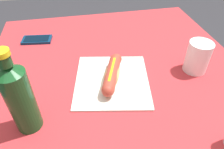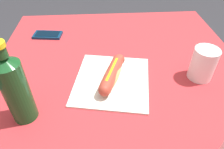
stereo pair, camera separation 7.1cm
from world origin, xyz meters
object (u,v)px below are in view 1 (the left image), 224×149
(drinking_cup, at_px, (198,57))
(soda_bottle, at_px, (20,97))
(cell_phone, at_px, (37,40))
(hot_dog, at_px, (112,74))

(drinking_cup, bearing_deg, soda_bottle, 103.33)
(soda_bottle, bearing_deg, drinking_cup, -76.67)
(cell_phone, height_order, drinking_cup, drinking_cup)
(soda_bottle, xyz_separation_m, drinking_cup, (0.14, -0.58, -0.05))
(hot_dog, height_order, soda_bottle, soda_bottle)
(hot_dog, bearing_deg, cell_phone, 39.94)
(hot_dog, relative_size, cell_phone, 1.45)
(drinking_cup, bearing_deg, cell_phone, 60.85)
(hot_dog, relative_size, drinking_cup, 1.69)
(hot_dog, distance_m, cell_phone, 0.43)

